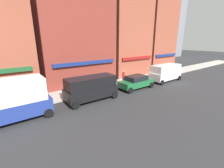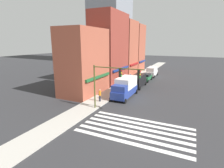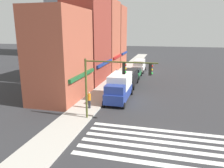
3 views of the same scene
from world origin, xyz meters
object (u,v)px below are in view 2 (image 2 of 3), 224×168
object	(u,v)px
van_black	(138,80)
pedestrian_orange_vest	(100,95)
van_white	(152,71)
box_truck_blue	(125,87)
traffic_signal	(112,78)
sedan_green	(146,77)
pedestrian_red_jacket	(137,75)
pedestrian_blue_shirt	(130,77)

from	to	relation	value
van_black	pedestrian_orange_vest	world-z (taller)	van_black
van_black	van_white	world-z (taller)	same
box_truck_blue	pedestrian_orange_vest	bearing A→B (deg)	148.16
traffic_signal	van_black	size ratio (longest dim) A/B	1.26
box_truck_blue	van_white	xyz separation A→B (m)	(18.86, -0.00, -0.30)
box_truck_blue	van_black	distance (m)	6.90
sedan_green	pedestrian_orange_vest	distance (m)	16.99
traffic_signal	sedan_green	xyz separation A→B (m)	(19.26, 0.74, -3.33)
box_truck_blue	van_black	xyz separation A→B (m)	(6.89, -0.00, -0.30)
box_truck_blue	sedan_green	world-z (taller)	box_truck_blue
pedestrian_red_jacket	pedestrian_orange_vest	distance (m)	16.60
traffic_signal	sedan_green	world-z (taller)	traffic_signal
box_truck_blue	van_white	world-z (taller)	box_truck_blue
van_white	pedestrian_orange_vest	bearing A→B (deg)	173.74
van_black	sedan_green	xyz separation A→B (m)	(6.12, 0.00, -0.44)
van_black	van_white	distance (m)	11.97
sedan_green	pedestrian_red_jacket	distance (m)	2.10
traffic_signal	pedestrian_orange_vest	xyz separation A→B (m)	(2.44, 3.07, -3.10)
pedestrian_blue_shirt	pedestrian_red_jacket	world-z (taller)	same
traffic_signal	van_white	size ratio (longest dim) A/B	1.26
van_black	pedestrian_red_jacket	distance (m)	6.25
box_truck_blue	pedestrian_blue_shirt	bearing A→B (deg)	14.00
van_white	pedestrian_red_jacket	world-z (taller)	van_white
traffic_signal	pedestrian_red_jacket	world-z (taller)	traffic_signal
box_truck_blue	pedestrian_red_jacket	xyz separation A→B (m)	(12.79, 2.07, -0.51)
traffic_signal	pedestrian_blue_shirt	distance (m)	16.99
pedestrian_orange_vest	pedestrian_red_jacket	bearing A→B (deg)	120.31
van_white	box_truck_blue	bearing A→B (deg)	179.61
box_truck_blue	van_white	bearing A→B (deg)	-0.42
traffic_signal	van_black	distance (m)	13.48
van_black	pedestrian_orange_vest	bearing A→B (deg)	168.40
pedestrian_blue_shirt	van_black	bearing A→B (deg)	-142.63
van_black	pedestrian_blue_shirt	world-z (taller)	van_black
sedan_green	van_black	bearing A→B (deg)	179.72
traffic_signal	box_truck_blue	distance (m)	6.81
pedestrian_red_jacket	pedestrian_orange_vest	world-z (taller)	same
traffic_signal	pedestrian_red_jacket	xyz separation A→B (m)	(19.04, 2.81, -3.10)
box_truck_blue	pedestrian_blue_shirt	size ratio (longest dim) A/B	3.51
traffic_signal	van_white	distance (m)	25.29
pedestrian_red_jacket	traffic_signal	bearing A→B (deg)	-163.09
box_truck_blue	pedestrian_blue_shirt	world-z (taller)	box_truck_blue
sedan_green	pedestrian_blue_shirt	distance (m)	3.90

